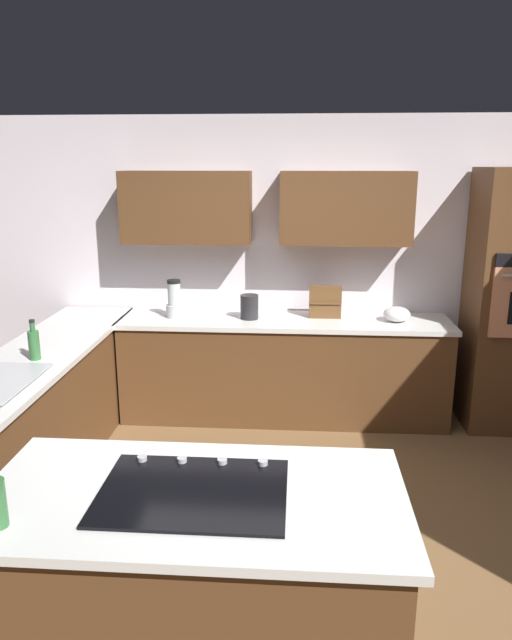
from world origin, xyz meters
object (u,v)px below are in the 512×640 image
(mixing_bowl, at_px, (397,314))
(kettle, at_px, (249,307))
(cooktop, at_px, (193,491))
(blender, at_px, (174,301))
(spice_rack, at_px, (325,302))
(dish_soap_bottle, at_px, (34,344))

(mixing_bowl, distance_m, kettle, 1.25)
(cooktop, xyz_separation_m, blender, (0.65, -2.80, 0.13))
(spice_rack, relative_size, dish_soap_bottle, 0.98)
(mixing_bowl, relative_size, dish_soap_bottle, 0.81)
(cooktop, height_order, spice_rack, spice_rack)
(kettle, height_order, dish_soap_bottle, dish_soap_bottle)
(cooktop, xyz_separation_m, mixing_bowl, (-1.25, -2.80, 0.06))
(kettle, bearing_deg, blender, -0.00)
(spice_rack, bearing_deg, mixing_bowl, 171.53)
(dish_soap_bottle, bearing_deg, blender, -121.06)
(spice_rack, xyz_separation_m, dish_soap_bottle, (2.02, 1.28, -0.03))
(mixing_bowl, bearing_deg, kettle, 0.00)
(blender, height_order, kettle, blender)
(blender, height_order, spice_rack, blender)
(mixing_bowl, height_order, spice_rack, spice_rack)
(blender, bearing_deg, kettle, 180.00)
(blender, distance_m, mixing_bowl, 1.90)
(mixing_bowl, xyz_separation_m, spice_rack, (0.60, -0.09, 0.07))
(blender, bearing_deg, spice_rack, -176.07)
(dish_soap_bottle, bearing_deg, mixing_bowl, -155.47)
(blender, distance_m, dish_soap_bottle, 1.40)
(blender, relative_size, dish_soap_bottle, 1.18)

